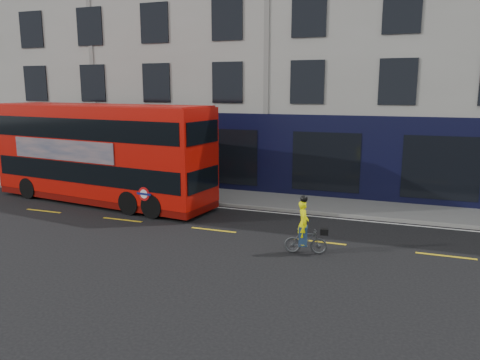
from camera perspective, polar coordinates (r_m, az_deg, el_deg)
The scene contains 8 objects.
ground at distance 16.32m, azimuth -5.37°, elevation -7.55°, with size 120.00×120.00×0.00m, color black.
pavement at distance 22.11m, azimuth 1.92°, elevation -2.37°, with size 60.00×3.00×0.12m, color slate.
kerb at distance 20.73m, azimuth 0.61°, elevation -3.27°, with size 60.00×0.12×0.13m, color gray.
building_terrace at distance 27.79m, azimuth 6.38°, elevation 15.74°, with size 50.00×10.07×15.00m.
road_edge_line at distance 20.47m, azimuth 0.32°, elevation -3.63°, with size 58.00×0.10×0.01m, color silver.
lane_dashes at distance 17.61m, azimuth -3.25°, elevation -6.09°, with size 58.00×0.12×0.01m, color gold, non-canonical shape.
bus at distance 22.36m, azimuth -16.59°, elevation 3.19°, with size 11.40×4.01×4.51m.
cyclist at distance 15.13m, azimuth 7.92°, elevation -6.53°, with size 1.41×0.65×1.91m.
Camera 1 is at (6.76, -13.92, 5.19)m, focal length 35.00 mm.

